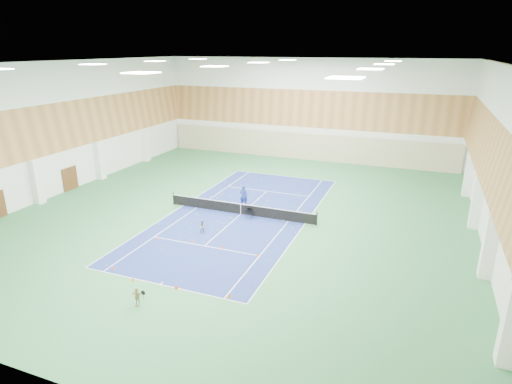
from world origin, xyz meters
TOP-DOWN VIEW (x-y plane):
  - ground at (0.00, 0.00)m, footprint 40.00×40.00m
  - room_shell at (0.00, 0.00)m, footprint 36.00×40.00m
  - wood_cladding at (0.00, 0.00)m, footprint 36.00×40.00m
  - ceiling_light_grid at (0.00, 0.00)m, footprint 21.40×25.40m
  - court_surface at (0.00, 0.00)m, footprint 10.97×23.77m
  - tennis_balls_scatter at (0.00, 0.00)m, footprint 10.57×22.77m
  - tennis_net at (0.00, 0.00)m, footprint 12.80×0.10m
  - back_curtain at (0.00, 19.75)m, footprint 35.40×0.16m
  - door_left_b at (-17.92, 0.00)m, footprint 0.08×1.80m
  - coach at (-0.50, 1.82)m, footprint 0.76×0.55m
  - child_court at (-1.13, -4.50)m, footprint 0.63×0.56m
  - child_apron at (0.08, -14.12)m, footprint 0.65×0.33m
  - ball_cart at (1.00, -0.60)m, footprint 0.53×0.53m
  - cone_svc_a at (-3.61, -6.60)m, footprint 0.18×0.18m
  - cone_svc_b at (-1.13, -6.07)m, footprint 0.22×0.22m
  - cone_svc_c at (1.33, -6.24)m, footprint 0.19×0.19m
  - cone_svc_d at (4.00, -6.46)m, footprint 0.18×0.18m
  - cone_base_a at (-3.75, -11.40)m, footprint 0.18×0.18m
  - cone_base_b at (-1.72, -12.11)m, footprint 0.19×0.19m
  - cone_base_c at (1.12, -11.90)m, footprint 0.23×0.23m
  - cone_base_d at (4.31, -11.61)m, footprint 0.22×0.22m

SIDE VIEW (x-z plane):
  - ground at x=0.00m, z-range 0.00..0.00m
  - court_surface at x=0.00m, z-range 0.00..0.01m
  - tennis_balls_scatter at x=0.00m, z-range 0.01..0.08m
  - cone_svc_d at x=4.00m, z-range 0.00..0.19m
  - cone_base_a at x=-3.75m, z-range 0.00..0.20m
  - cone_svc_a at x=-3.61m, z-range 0.00..0.20m
  - cone_base_b at x=-1.72m, z-range 0.00..0.21m
  - cone_svc_c at x=1.33m, z-range 0.00..0.21m
  - cone_svc_b at x=-1.13m, z-range 0.00..0.24m
  - cone_base_d at x=4.31m, z-range 0.00..0.24m
  - cone_base_c at x=1.12m, z-range 0.00..0.25m
  - ball_cart at x=1.00m, z-range 0.00..0.85m
  - child_apron at x=0.08m, z-range 0.00..1.07m
  - child_court at x=-1.13m, z-range 0.00..1.07m
  - tennis_net at x=0.00m, z-range 0.00..1.10m
  - coach at x=-0.50m, z-range 0.00..1.93m
  - door_left_b at x=-17.92m, z-range 0.00..2.20m
  - back_curtain at x=0.00m, z-range 0.00..3.20m
  - room_shell at x=0.00m, z-range 0.00..12.00m
  - wood_cladding at x=0.00m, z-range 4.00..12.00m
  - ceiling_light_grid at x=0.00m, z-range 11.89..11.95m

